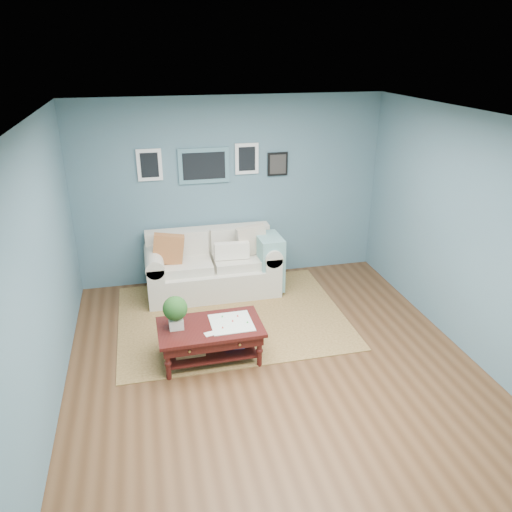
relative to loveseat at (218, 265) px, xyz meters
name	(u,v)px	position (x,y,z in m)	size (l,w,h in m)	color
room_shell	(274,253)	(0.30, -1.97, 0.96)	(5.00, 5.02, 2.70)	brown
area_rug	(231,316)	(0.04, -0.81, -0.39)	(2.92, 2.33, 0.01)	brown
loveseat	(218,265)	(0.00, 0.00, 0.00)	(1.91, 0.87, 0.98)	beige
coffee_table	(205,332)	(-0.42, -1.69, -0.04)	(1.17, 0.69, 0.81)	black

